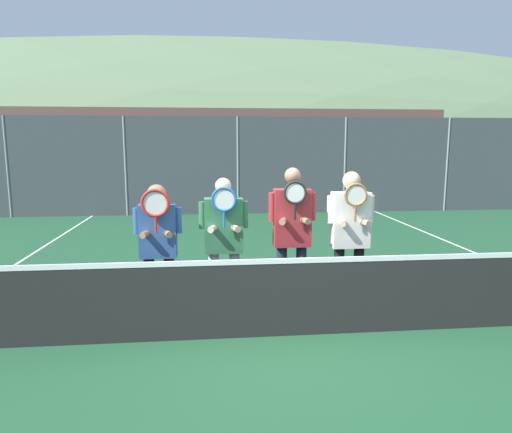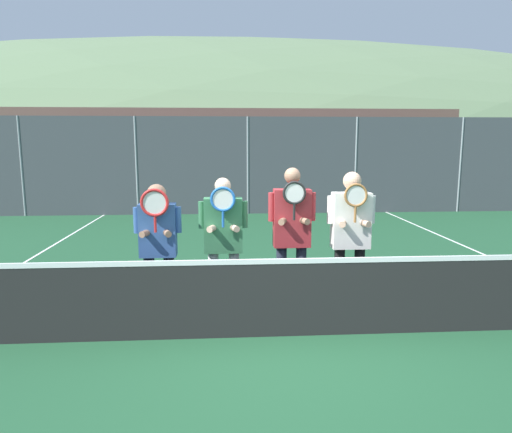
{
  "view_description": "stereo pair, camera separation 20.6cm",
  "coord_description": "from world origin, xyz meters",
  "px_view_note": "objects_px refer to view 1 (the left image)",
  "views": [
    {
      "loc": [
        -0.88,
        -4.83,
        2.17
      ],
      "look_at": [
        -0.3,
        0.77,
        1.25
      ],
      "focal_mm": 32.0,
      "sensor_mm": 36.0,
      "label": 1
    },
    {
      "loc": [
        -0.67,
        -4.85,
        2.17
      ],
      "look_at": [
        -0.3,
        0.77,
        1.25
      ],
      "focal_mm": 32.0,
      "sensor_mm": 36.0,
      "label": 2
    }
  ],
  "objects_px": {
    "car_far_left": "(64,180)",
    "player_leftmost": "(158,240)",
    "car_left_of_center": "(205,178)",
    "car_center": "(339,176)",
    "player_center_right": "(292,230)",
    "player_rightmost": "(350,230)",
    "player_center_left": "(224,237)"
  },
  "relations": [
    {
      "from": "player_leftmost",
      "to": "player_center_right",
      "type": "height_order",
      "value": "player_center_right"
    },
    {
      "from": "player_center_left",
      "to": "player_leftmost",
      "type": "bearing_deg",
      "value": -177.87
    },
    {
      "from": "player_center_left",
      "to": "car_left_of_center",
      "type": "bearing_deg",
      "value": 91.59
    },
    {
      "from": "player_rightmost",
      "to": "player_center_right",
      "type": "bearing_deg",
      "value": 177.95
    },
    {
      "from": "player_rightmost",
      "to": "car_left_of_center",
      "type": "bearing_deg",
      "value": 99.81
    },
    {
      "from": "car_far_left",
      "to": "car_center",
      "type": "distance_m",
      "value": 9.9
    },
    {
      "from": "player_center_left",
      "to": "car_far_left",
      "type": "relative_size",
      "value": 0.39
    },
    {
      "from": "car_far_left",
      "to": "car_left_of_center",
      "type": "distance_m",
      "value": 4.94
    },
    {
      "from": "player_center_left",
      "to": "car_far_left",
      "type": "height_order",
      "value": "player_center_left"
    },
    {
      "from": "player_leftmost",
      "to": "player_rightmost",
      "type": "distance_m",
      "value": 2.36
    },
    {
      "from": "player_center_left",
      "to": "car_center",
      "type": "relative_size",
      "value": 0.38
    },
    {
      "from": "player_rightmost",
      "to": "car_far_left",
      "type": "height_order",
      "value": "player_rightmost"
    },
    {
      "from": "car_left_of_center",
      "to": "car_center",
      "type": "distance_m",
      "value": 4.98
    },
    {
      "from": "car_far_left",
      "to": "car_center",
      "type": "height_order",
      "value": "car_center"
    },
    {
      "from": "player_leftmost",
      "to": "car_far_left",
      "type": "xyz_separation_m",
      "value": [
        -4.45,
        11.13,
        -0.13
      ]
    },
    {
      "from": "player_center_left",
      "to": "car_left_of_center",
      "type": "xyz_separation_m",
      "value": [
        -0.3,
        10.83,
        -0.11
      ]
    },
    {
      "from": "player_center_right",
      "to": "player_rightmost",
      "type": "relative_size",
      "value": 1.03
    },
    {
      "from": "player_center_left",
      "to": "car_left_of_center",
      "type": "relative_size",
      "value": 0.39
    },
    {
      "from": "car_left_of_center",
      "to": "car_center",
      "type": "xyz_separation_m",
      "value": [
        4.97,
        0.31,
        0.0
      ]
    },
    {
      "from": "player_rightmost",
      "to": "car_far_left",
      "type": "relative_size",
      "value": 0.4
    },
    {
      "from": "player_center_left",
      "to": "player_center_right",
      "type": "distance_m",
      "value": 0.85
    },
    {
      "from": "car_far_left",
      "to": "player_leftmost",
      "type": "bearing_deg",
      "value": -68.23
    },
    {
      "from": "player_center_left",
      "to": "car_left_of_center",
      "type": "distance_m",
      "value": 10.83
    },
    {
      "from": "player_center_right",
      "to": "car_far_left",
      "type": "height_order",
      "value": "player_center_right"
    },
    {
      "from": "car_far_left",
      "to": "car_center",
      "type": "xyz_separation_m",
      "value": [
        9.9,
        0.03,
        0.03
      ]
    },
    {
      "from": "player_center_right",
      "to": "car_center",
      "type": "bearing_deg",
      "value": 71.03
    },
    {
      "from": "car_left_of_center",
      "to": "player_rightmost",
      "type": "bearing_deg",
      "value": -80.19
    },
    {
      "from": "player_leftmost",
      "to": "player_rightmost",
      "type": "xyz_separation_m",
      "value": [
        2.36,
        0.01,
        0.07
      ]
    },
    {
      "from": "player_center_right",
      "to": "car_center",
      "type": "distance_m",
      "value": 11.77
    },
    {
      "from": "player_center_left",
      "to": "player_center_right",
      "type": "relative_size",
      "value": 0.94
    },
    {
      "from": "car_far_left",
      "to": "car_left_of_center",
      "type": "relative_size",
      "value": 1.0
    },
    {
      "from": "player_center_right",
      "to": "car_far_left",
      "type": "distance_m",
      "value": 12.65
    }
  ]
}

